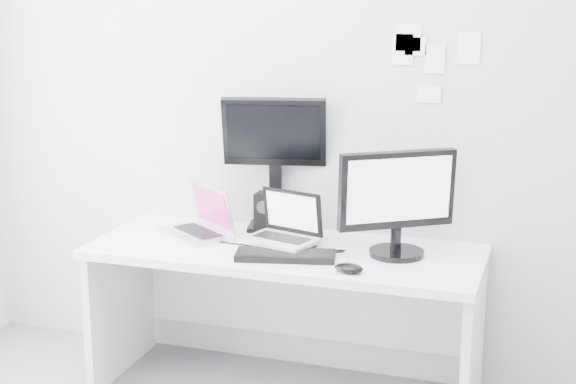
% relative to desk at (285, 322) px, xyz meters
% --- Properties ---
extents(back_wall, '(3.60, 0.00, 3.60)m').
position_rel_desk_xyz_m(back_wall, '(0.00, 0.35, 0.99)').
color(back_wall, silver).
rests_on(back_wall, ground).
extents(desk, '(1.80, 0.70, 0.73)m').
position_rel_desk_xyz_m(desk, '(0.00, 0.00, 0.00)').
color(desk, white).
rests_on(desk, ground).
extents(macbook, '(0.42, 0.40, 0.25)m').
position_rel_desk_xyz_m(macbook, '(-0.47, 0.05, 0.49)').
color(macbook, silver).
rests_on(macbook, desk).
extents(speaker, '(0.12, 0.12, 0.20)m').
position_rel_desk_xyz_m(speaker, '(-0.17, 0.21, 0.46)').
color(speaker, black).
rests_on(speaker, desk).
extents(dell_laptop, '(0.37, 0.32, 0.26)m').
position_rel_desk_xyz_m(dell_laptop, '(-0.02, -0.01, 0.50)').
color(dell_laptop, '#B5B8BC').
rests_on(dell_laptop, desk).
extents(rear_monitor, '(0.53, 0.29, 0.68)m').
position_rel_desk_xyz_m(rear_monitor, '(-0.15, 0.28, 0.70)').
color(rear_monitor, black).
rests_on(rear_monitor, desk).
extents(samsung_monitor, '(0.58, 0.50, 0.49)m').
position_rel_desk_xyz_m(samsung_monitor, '(0.51, 0.05, 0.61)').
color(samsung_monitor, black).
rests_on(samsung_monitor, desk).
extents(keyboard, '(0.46, 0.25, 0.03)m').
position_rel_desk_xyz_m(keyboard, '(0.05, -0.15, 0.38)').
color(keyboard, black).
rests_on(keyboard, desk).
extents(mouse, '(0.13, 0.09, 0.04)m').
position_rel_desk_xyz_m(mouse, '(0.37, -0.25, 0.39)').
color(mouse, black).
rests_on(mouse, desk).
extents(wall_note_0, '(0.10, 0.00, 0.14)m').
position_rel_desk_xyz_m(wall_note_0, '(0.45, 0.34, 1.26)').
color(wall_note_0, white).
rests_on(wall_note_0, back_wall).
extents(wall_note_1, '(0.09, 0.00, 0.13)m').
position_rel_desk_xyz_m(wall_note_1, '(0.60, 0.34, 1.22)').
color(wall_note_1, white).
rests_on(wall_note_1, back_wall).
extents(wall_note_2, '(0.10, 0.00, 0.14)m').
position_rel_desk_xyz_m(wall_note_2, '(0.75, 0.34, 1.26)').
color(wall_note_2, white).
rests_on(wall_note_2, back_wall).
extents(wall_note_3, '(0.11, 0.00, 0.08)m').
position_rel_desk_xyz_m(wall_note_3, '(0.58, 0.34, 1.05)').
color(wall_note_3, white).
rests_on(wall_note_3, back_wall).
extents(wall_note_4, '(0.12, 0.00, 0.12)m').
position_rel_desk_xyz_m(wall_note_4, '(0.48, 0.34, 1.31)').
color(wall_note_4, white).
rests_on(wall_note_4, back_wall).
extents(wall_note_5, '(0.10, 0.00, 0.08)m').
position_rel_desk_xyz_m(wall_note_5, '(0.51, 0.34, 1.27)').
color(wall_note_5, white).
rests_on(wall_note_5, back_wall).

